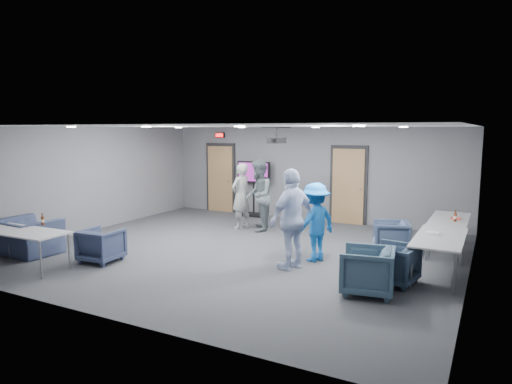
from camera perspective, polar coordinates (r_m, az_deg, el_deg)
The scene contains 29 objects.
floor at distance 10.05m, azimuth -1.85°, elevation -7.37°, with size 9.00×9.00×0.00m, color #313438.
ceiling at distance 9.70m, azimuth -1.92°, elevation 8.22°, with size 9.00×9.00×0.00m, color white.
wall_back at distance 13.38m, azimuth 6.61°, elevation 2.28°, with size 9.00×0.02×2.70m, color slate.
wall_front at distance 6.65m, azimuth -19.19°, elevation -3.75°, with size 9.00×0.02×2.70m, color slate.
wall_left at distance 12.61m, azimuth -19.97°, elevation 1.52°, with size 0.02×8.00×2.70m, color slate.
wall_right at distance 8.53m, azimuth 25.43°, elevation -1.59°, with size 0.02×8.00×2.70m, color slate.
door_left at distance 14.71m, azimuth -4.44°, elevation 1.71°, with size 1.06×0.17×2.24m.
door_right at distance 12.99m, azimuth 11.46°, elevation 0.76°, with size 1.06×0.17×2.24m.
exit_sign at distance 14.61m, azimuth -4.54°, elevation 7.09°, with size 0.32×0.08×0.16m.
hvac_diffuser at distance 12.41m, azimuth 2.51°, elevation 8.07°, with size 0.60×0.60×0.03m, color black.
downlights at distance 9.70m, azimuth -1.92°, elevation 8.13°, with size 6.18×3.78×0.02m.
person_a at distance 12.14m, azimuth -1.90°, elevation -0.50°, with size 0.64×0.42×1.75m, color #939693.
person_b at distance 11.83m, azimuth 0.30°, elevation -0.44°, with size 0.90×0.70×1.86m, color slate.
person_c at distance 8.63m, azimuth 4.55°, elevation -3.39°, with size 1.12×0.47×1.92m, color silver.
person_d at distance 9.23m, azimuth 7.38°, elevation -3.75°, with size 1.02×0.59×1.58m, color blue.
chair_right_a at distance 10.30m, azimuth 16.50°, elevation -5.36°, with size 0.73×0.75×0.68m, color #394762.
chair_right_b at distance 8.26m, azimuth 16.76°, elevation -8.59°, with size 0.74×0.76×0.69m, color #314155.
chair_right_c at distance 7.65m, azimuth 13.74°, elevation -9.55°, with size 0.81×0.83×0.76m, color #3A5265.
chair_front_a at distance 9.69m, azimuth -18.76°, elevation -6.31°, with size 0.72×0.74×0.67m, color #353E5C.
chair_front_b at distance 10.82m, azimuth -26.64°, elevation -5.04°, with size 1.17×1.03×0.76m, color #333C58.
table_right_a at distance 10.72m, azimuth 23.03°, elevation -3.27°, with size 0.76×1.82×0.73m.
table_right_b at distance 8.86m, azimuth 21.99°, elevation -5.43°, with size 0.82×1.97×0.73m.
table_front_left at distance 9.76m, azimuth -27.16°, elevation -4.56°, with size 1.89×0.83×0.73m.
bottle_front at distance 10.11m, azimuth -25.13°, elevation -3.25°, with size 0.06×0.06×0.25m.
bottle_right at distance 10.37m, azimuth 23.63°, elevation -2.90°, with size 0.07×0.07×0.25m.
snack_box at distance 10.63m, azimuth 23.71°, elevation -3.04°, with size 0.19×0.13×0.04m, color #C83C32.
wrapper at distance 8.95m, azimuth 21.16°, elevation -4.83°, with size 0.22×0.15×0.05m, color white.
tv_stand at distance 13.90m, azimuth -0.30°, elevation 0.87°, with size 1.09×0.52×1.67m.
projector at distance 9.99m, azimuth 2.56°, elevation 6.51°, with size 0.41×0.38×0.36m.
Camera 1 is at (4.79, -8.43, 2.64)m, focal length 32.00 mm.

